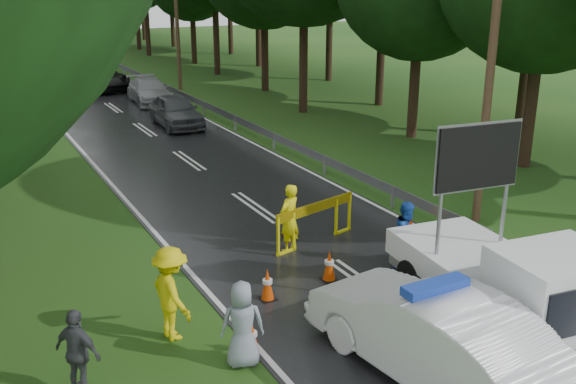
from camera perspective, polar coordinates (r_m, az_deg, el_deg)
ground at (r=14.95m, az=7.10°, el=-8.30°), size 160.00×160.00×0.00m
road at (r=42.09m, az=-17.20°, el=8.53°), size 7.00×140.00×0.02m
guardrail at (r=42.54m, az=-12.24°, el=9.77°), size 0.12×60.06×0.70m
utility_pole_near at (r=18.36m, az=17.78°, el=12.52°), size 1.40×0.24×10.00m
utility_pole_mid at (r=40.98m, az=-9.91°, el=15.95°), size 1.40×0.24×10.00m
police_sedan at (r=11.67m, az=12.66°, el=-12.19°), size 2.43×5.24×1.83m
work_truck at (r=13.40m, az=18.95°, el=-7.47°), size 2.71×5.13×3.92m
barrier at (r=16.83m, az=2.48°, el=-1.85°), size 2.67×0.72×1.13m
officer at (r=16.32m, az=0.12°, el=-2.34°), size 0.77×0.65×1.79m
civilian at (r=15.78m, az=10.52°, el=-3.71°), size 0.98×0.88×1.65m
bystander_left at (r=12.67m, az=-10.32°, el=-8.86°), size 0.89×1.32×1.89m
bystander_mid at (r=11.54m, az=-18.15°, el=-13.39°), size 0.86×0.96×1.56m
bystander_right at (r=11.74m, az=-4.07°, el=-11.66°), size 0.92×0.75×1.64m
queue_car_first at (r=30.93m, az=-9.95°, el=7.13°), size 1.93×4.48×1.51m
queue_car_second at (r=37.19m, az=-12.21°, el=8.77°), size 2.23×4.83×1.37m
queue_car_third at (r=42.60m, az=-16.37°, el=9.76°), size 3.01×5.74×1.54m
queue_car_fourth at (r=50.64m, az=-17.00°, el=10.88°), size 1.70×4.18×1.35m
cone_near_left at (r=12.29m, az=-3.21°, el=-12.78°), size 0.32×0.32×0.68m
cone_center at (r=14.98m, az=3.69°, el=-6.55°), size 0.36×0.36×0.77m
cone_far at (r=17.39m, az=0.04°, el=-2.78°), size 0.38×0.38×0.81m
cone_left_mid at (r=14.10m, az=-1.84°, el=-8.25°), size 0.35×0.35×0.74m
cone_right at (r=18.46m, az=10.67°, el=-1.99°), size 0.33×0.33×0.70m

